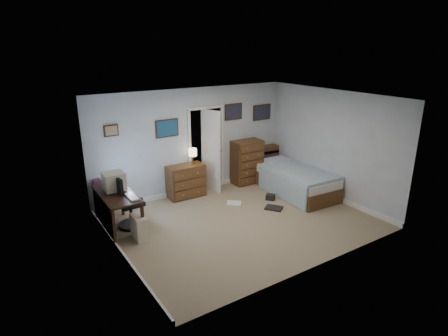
{
  "coord_description": "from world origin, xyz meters",
  "views": [
    {
      "loc": [
        -4.06,
        -5.61,
        3.45
      ],
      "look_at": [
        -0.22,
        0.3,
        1.1
      ],
      "focal_mm": 30.0,
      "sensor_mm": 36.0,
      "label": 1
    }
  ],
  "objects_px": {
    "computer_desk": "(112,203)",
    "low_dresser": "(186,181)",
    "tall_dresser": "(247,162)",
    "bed": "(296,181)",
    "office_chair": "(128,208)"
  },
  "relations": [
    {
      "from": "computer_desk",
      "to": "bed",
      "type": "xyz_separation_m",
      "value": [
        4.28,
        -0.48,
        -0.27
      ]
    },
    {
      "from": "bed",
      "to": "tall_dresser",
      "type": "bearing_deg",
      "value": 117.5
    },
    {
      "from": "office_chair",
      "to": "tall_dresser",
      "type": "relative_size",
      "value": 0.96
    },
    {
      "from": "low_dresser",
      "to": "bed",
      "type": "distance_m",
      "value": 2.64
    },
    {
      "from": "low_dresser",
      "to": "bed",
      "type": "height_order",
      "value": "low_dresser"
    },
    {
      "from": "tall_dresser",
      "to": "bed",
      "type": "bearing_deg",
      "value": -64.96
    },
    {
      "from": "computer_desk",
      "to": "office_chair",
      "type": "xyz_separation_m",
      "value": [
        0.28,
        0.0,
        -0.17
      ]
    },
    {
      "from": "low_dresser",
      "to": "bed",
      "type": "bearing_deg",
      "value": -27.44
    },
    {
      "from": "tall_dresser",
      "to": "bed",
      "type": "relative_size",
      "value": 0.53
    },
    {
      "from": "computer_desk",
      "to": "office_chair",
      "type": "distance_m",
      "value": 0.33
    },
    {
      "from": "low_dresser",
      "to": "computer_desk",
      "type": "bearing_deg",
      "value": -157.05
    },
    {
      "from": "low_dresser",
      "to": "tall_dresser",
      "type": "bearing_deg",
      "value": 0.37
    },
    {
      "from": "computer_desk",
      "to": "low_dresser",
      "type": "distance_m",
      "value": 2.12
    },
    {
      "from": "tall_dresser",
      "to": "bed",
      "type": "distance_m",
      "value": 1.38
    },
    {
      "from": "office_chair",
      "to": "tall_dresser",
      "type": "xyz_separation_m",
      "value": [
        3.43,
        0.75,
        0.14
      ]
    }
  ]
}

